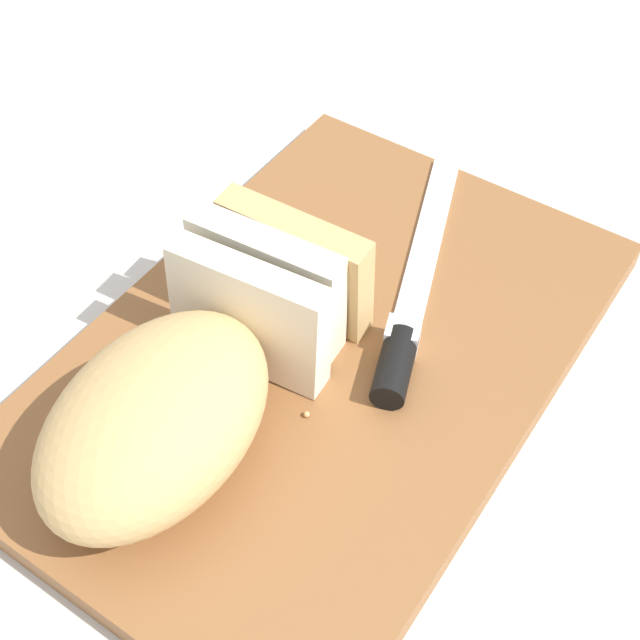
# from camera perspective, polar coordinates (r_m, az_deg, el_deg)

# --- Properties ---
(ground_plane) EXTENTS (3.00, 3.00, 0.00)m
(ground_plane) POSITION_cam_1_polar(r_m,az_deg,el_deg) (0.61, 0.00, -3.18)
(ground_plane) COLOR beige
(cutting_board) EXTENTS (0.44, 0.29, 0.02)m
(cutting_board) POSITION_cam_1_polar(r_m,az_deg,el_deg) (0.61, 0.00, -2.54)
(cutting_board) COLOR brown
(cutting_board) RESTS_ON ground_plane
(bread_loaf) EXTENTS (0.25, 0.12, 0.08)m
(bread_loaf) POSITION_cam_1_polar(r_m,az_deg,el_deg) (0.54, -8.32, -3.87)
(bread_loaf) COLOR tan
(bread_loaf) RESTS_ON cutting_board
(bread_knife) EXTENTS (0.24, 0.10, 0.02)m
(bread_knife) POSITION_cam_1_polar(r_m,az_deg,el_deg) (0.60, 5.44, -0.55)
(bread_knife) COLOR silver
(bread_knife) RESTS_ON cutting_board
(crumb_near_knife) EXTENTS (0.01, 0.01, 0.01)m
(crumb_near_knife) POSITION_cam_1_polar(r_m,az_deg,el_deg) (0.62, 1.10, 0.98)
(crumb_near_knife) COLOR tan
(crumb_near_knife) RESTS_ON cutting_board
(crumb_near_loaf) EXTENTS (0.00, 0.00, 0.00)m
(crumb_near_loaf) POSITION_cam_1_polar(r_m,az_deg,el_deg) (0.56, -0.87, -6.06)
(crumb_near_loaf) COLOR tan
(crumb_near_loaf) RESTS_ON cutting_board
(crumb_stray_left) EXTENTS (0.00, 0.00, 0.00)m
(crumb_stray_left) POSITION_cam_1_polar(r_m,az_deg,el_deg) (0.61, -0.30, 0.10)
(crumb_stray_left) COLOR tan
(crumb_stray_left) RESTS_ON cutting_board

